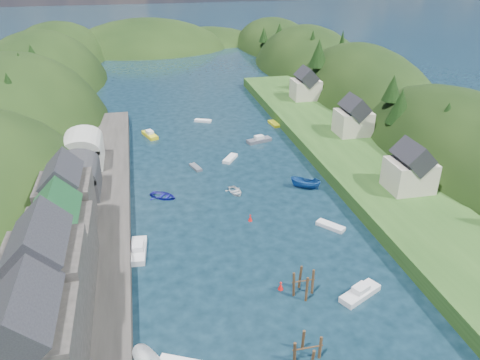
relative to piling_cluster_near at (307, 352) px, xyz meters
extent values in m
plane|color=black|center=(0.50, 56.38, -1.08)|extent=(600.00, 600.00, 0.00)
ellipsoid|color=black|center=(-44.50, 81.38, -10.18)|extent=(44.00, 75.56, 52.00)
ellipsoid|color=black|center=(-44.50, 124.38, -9.52)|extent=(44.00, 75.56, 48.19)
ellipsoid|color=black|center=(-44.50, 166.38, -7.91)|extent=(44.00, 75.56, 39.00)
ellipsoid|color=black|center=(45.50, 38.38, -8.87)|extent=(36.00, 75.56, 44.49)
ellipsoid|color=black|center=(45.50, 81.38, -9.48)|extent=(36.00, 75.56, 48.00)
ellipsoid|color=black|center=(45.50, 124.38, -8.87)|extent=(36.00, 75.56, 44.49)
ellipsoid|color=black|center=(45.50, 166.38, -7.38)|extent=(36.00, 75.56, 36.00)
ellipsoid|color=black|center=(-9.50, 176.38, -11.08)|extent=(80.00, 60.00, 44.00)
ellipsoid|color=black|center=(18.50, 186.38, -13.08)|extent=(70.00, 56.00, 36.00)
cone|color=black|center=(-39.69, 67.15, 11.88)|extent=(4.73, 4.73, 6.39)
cone|color=black|center=(-40.18, 82.26, 12.29)|extent=(4.34, 4.34, 7.55)
cone|color=black|center=(-37.77, 89.25, 7.47)|extent=(5.28, 5.28, 5.43)
cone|color=black|center=(-41.73, 104.56, 10.98)|extent=(4.77, 4.77, 6.04)
cone|color=black|center=(-35.26, 110.99, 7.60)|extent=(4.07, 4.07, 5.39)
cone|color=black|center=(-41.65, 125.17, 8.76)|extent=(4.56, 4.56, 8.28)
cone|color=black|center=(-43.67, 129.26, 6.77)|extent=(4.75, 4.75, 5.04)
cone|color=black|center=(-39.13, 143.88, 7.36)|extent=(4.27, 4.27, 6.18)
cone|color=black|center=(39.07, 37.38, 9.69)|extent=(5.03, 5.03, 5.92)
cone|color=black|center=(36.00, 47.71, 9.01)|extent=(5.29, 5.29, 6.94)
cone|color=black|center=(37.14, 53.51, 11.12)|extent=(4.07, 4.07, 5.44)
cone|color=black|center=(41.04, 64.44, 7.18)|extent=(3.40, 3.40, 5.99)
cone|color=black|center=(42.74, 83.23, 9.96)|extent=(4.94, 4.94, 8.03)
cone|color=black|center=(34.30, 88.55, 11.65)|extent=(5.25, 5.25, 7.36)
cone|color=black|center=(44.61, 96.88, 11.73)|extent=(3.36, 3.36, 8.70)
cone|color=black|center=(41.14, 111.55, 10.01)|extent=(4.57, 4.57, 7.88)
cone|color=black|center=(40.26, 125.19, 7.92)|extent=(3.59, 3.59, 6.12)
cone|color=black|center=(37.94, 137.28, 10.14)|extent=(4.14, 4.14, 5.25)
cone|color=black|center=(34.65, 147.05, 7.29)|extent=(3.83, 3.83, 5.45)
cube|color=#2D2B28|center=(-23.50, 26.38, -0.08)|extent=(12.00, 110.00, 2.00)
cube|color=#234719|center=(-30.50, 26.38, 0.17)|extent=(12.00, 110.00, 2.50)
cube|color=#2D2B28|center=(-25.50, 0.38, 4.92)|extent=(8.00, 9.00, 8.00)
cube|color=black|center=(-25.50, 0.38, 9.88)|extent=(5.88, 9.36, 5.88)
cube|color=#2D2B28|center=(-25.50, 9.38, 5.42)|extent=(8.00, 9.00, 9.00)
cube|color=black|center=(-25.50, 9.38, 10.88)|extent=(5.88, 9.36, 5.88)
cube|color=#2D2B28|center=(-25.50, 18.38, 4.42)|extent=(8.00, 9.00, 7.00)
cube|color=#1E592D|center=(-25.50, 18.38, 8.88)|extent=(5.88, 9.36, 5.88)
cube|color=#2D2B28|center=(-25.50, 27.38, 4.92)|extent=(7.00, 8.00, 8.00)
cube|color=black|center=(-25.50, 27.38, 9.76)|extent=(5.15, 8.32, 5.15)
cube|color=#2D2D30|center=(-25.50, 39.38, 2.92)|extent=(7.00, 9.00, 4.00)
cylinder|color=#2D2D30|center=(-25.50, 39.38, 4.92)|extent=(7.00, 9.00, 7.00)
cube|color=#B2B2A8|center=(-25.50, 51.38, 2.92)|extent=(7.00, 9.00, 4.00)
cylinder|color=#B2B2A8|center=(-25.50, 51.38, 4.92)|extent=(7.00, 9.00, 7.00)
cube|color=#234719|center=(25.50, 46.38, 0.12)|extent=(16.00, 120.00, 2.40)
cube|color=beige|center=(27.50, 28.38, 3.82)|extent=(7.00, 6.00, 5.00)
cube|color=black|center=(27.50, 28.38, 7.16)|extent=(5.15, 6.24, 5.15)
cube|color=beige|center=(29.50, 54.38, 3.82)|extent=(7.00, 6.00, 5.00)
cube|color=black|center=(29.50, 54.38, 7.16)|extent=(5.15, 6.24, 5.15)
cube|color=beige|center=(28.50, 81.38, 3.82)|extent=(7.00, 6.00, 5.00)
cube|color=black|center=(28.50, 81.38, 7.16)|extent=(5.15, 6.24, 5.15)
cylinder|color=#382314|center=(1.37, 0.00, -0.03)|extent=(0.32, 0.32, 3.30)
cylinder|color=#382314|center=(0.00, 1.37, -0.03)|extent=(0.32, 0.32, 3.30)
cylinder|color=#382314|center=(-1.37, 0.00, -0.03)|extent=(0.32, 0.32, 3.30)
cylinder|color=#382314|center=(0.00, 0.00, 0.54)|extent=(3.28, 0.16, 0.16)
cylinder|color=#382314|center=(4.18, 9.82, 0.29)|extent=(0.32, 0.32, 3.93)
cylinder|color=#382314|center=(2.97, 11.02, 0.29)|extent=(0.32, 0.32, 3.93)
cylinder|color=#382314|center=(1.77, 9.82, 0.29)|extent=(0.32, 0.32, 3.93)
cylinder|color=#382314|center=(2.97, 8.61, 0.29)|extent=(0.32, 0.32, 3.93)
cylinder|color=#382314|center=(2.97, 9.82, 0.92)|extent=(2.90, 0.16, 0.16)
cone|color=red|center=(0.59, 11.24, -0.63)|extent=(0.70, 0.70, 0.90)
sphere|color=red|center=(0.59, 11.24, -0.13)|extent=(0.30, 0.30, 0.30)
cone|color=red|center=(0.73, 27.93, -0.63)|extent=(0.70, 0.70, 0.90)
sphere|color=red|center=(0.73, 27.93, -0.13)|extent=(0.30, 0.30, 0.30)
cube|color=white|center=(2.26, 51.59, -0.80)|extent=(3.75, 4.57, 0.63)
cube|color=#50545C|center=(-5.03, 49.01, -0.86)|extent=(2.21, 3.78, 0.50)
cube|color=#4E505A|center=(10.37, 59.74, -0.73)|extent=(5.83, 3.34, 0.77)
cube|color=silver|center=(10.37, 59.74, 0.04)|extent=(2.22, 1.78, 0.70)
imported|color=#1B4D96|center=(12.78, 36.64, -0.20)|extent=(5.69, 4.24, 2.07)
cube|color=white|center=(0.29, 75.67, -0.83)|extent=(4.25, 2.94, 0.57)
cube|color=silver|center=(12.16, 23.38, -0.81)|extent=(3.88, 4.31, 0.61)
imported|color=silver|center=(0.38, 37.56, -0.82)|extent=(3.58, 4.45, 0.82)
imported|color=navy|center=(-11.97, 38.46, -0.74)|extent=(5.87, 5.55, 0.99)
cube|color=gold|center=(16.65, 69.68, -0.80)|extent=(2.01, 4.65, 0.63)
cube|color=silver|center=(-16.50, 22.86, -0.69)|extent=(2.59, 6.43, 0.88)
cube|color=silver|center=(-16.50, 22.86, 0.15)|extent=(1.63, 2.31, 0.70)
cube|color=gold|center=(-12.88, 68.21, -0.73)|extent=(3.61, 5.84, 0.78)
cube|color=silver|center=(-12.88, 68.21, 0.04)|extent=(1.86, 2.26, 0.70)
cube|color=silver|center=(9.67, 7.95, -0.72)|extent=(6.00, 4.30, 0.81)
cube|color=silver|center=(9.67, 7.95, 0.07)|extent=(2.40, 2.10, 0.70)
camera|label=1|loc=(-14.25, -32.69, 36.94)|focal=35.00mm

